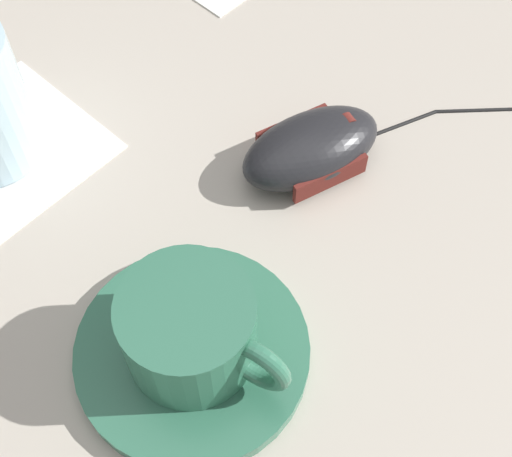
{
  "coord_description": "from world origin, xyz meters",
  "views": [
    {
      "loc": [
        -0.27,
        0.22,
        0.42
      ],
      "look_at": [
        -0.1,
        0.04,
        0.03
      ],
      "focal_mm": 50.0,
      "sensor_mm": 36.0,
      "label": 1
    }
  ],
  "objects": [
    {
      "name": "saucer",
      "position": [
        -0.13,
        0.12,
        0.01
      ],
      "size": [
        0.14,
        0.14,
        0.01
      ],
      "primitive_type": "cylinder",
      "color": "#2D664C",
      "rests_on": "ground"
    },
    {
      "name": "napkin_under_glass",
      "position": [
        0.09,
        0.11,
        0.0
      ],
      "size": [
        0.13,
        0.13,
        0.0
      ],
      "primitive_type": "cube",
      "rotation": [
        0.0,
        0.0,
        0.04
      ],
      "color": "white",
      "rests_on": "ground"
    },
    {
      "name": "computer_mouse",
      "position": [
        -0.08,
        -0.04,
        0.02
      ],
      "size": [
        0.08,
        0.12,
        0.04
      ],
      "color": "black",
      "rests_on": "ground"
    },
    {
      "name": "coffee_cup",
      "position": [
        -0.13,
        0.12,
        0.04
      ],
      "size": [
        0.1,
        0.08,
        0.06
      ],
      "color": "#2D664C",
      "rests_on": "saucer"
    },
    {
      "name": "ground_plane",
      "position": [
        0.0,
        0.0,
        0.0
      ],
      "size": [
        3.0,
        3.0,
        0.0
      ],
      "primitive_type": "plane",
      "color": "#B2A899"
    }
  ]
}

